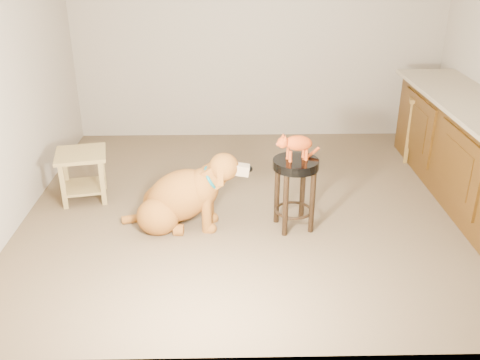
{
  "coord_description": "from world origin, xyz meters",
  "views": [
    {
      "loc": [
        -0.37,
        -4.52,
        2.37
      ],
      "look_at": [
        -0.28,
        -0.37,
        0.45
      ],
      "focal_mm": 40.0,
      "sensor_mm": 36.0,
      "label": 1
    }
  ],
  "objects_px": {
    "side_table": "(82,168)",
    "tabby_kitten": "(296,144)",
    "wood_stool": "(424,127)",
    "padded_stool": "(295,180)",
    "golden_retriever": "(181,197)"
  },
  "relations": [
    {
      "from": "wood_stool",
      "to": "side_table",
      "type": "distance_m",
      "value": 3.73
    },
    {
      "from": "padded_stool",
      "to": "tabby_kitten",
      "type": "bearing_deg",
      "value": -172.92
    },
    {
      "from": "padded_stool",
      "to": "golden_retriever",
      "type": "height_order",
      "value": "golden_retriever"
    },
    {
      "from": "side_table",
      "to": "tabby_kitten",
      "type": "bearing_deg",
      "value": -17.13
    },
    {
      "from": "padded_stool",
      "to": "tabby_kitten",
      "type": "xyz_separation_m",
      "value": [
        -0.01,
        -0.0,
        0.33
      ]
    },
    {
      "from": "wood_stool",
      "to": "tabby_kitten",
      "type": "distance_m",
      "value": 2.28
    },
    {
      "from": "padded_stool",
      "to": "golden_retriever",
      "type": "bearing_deg",
      "value": 177.56
    },
    {
      "from": "side_table",
      "to": "golden_retriever",
      "type": "distance_m",
      "value": 1.14
    },
    {
      "from": "tabby_kitten",
      "to": "padded_stool",
      "type": "bearing_deg",
      "value": -5.72
    },
    {
      "from": "side_table",
      "to": "tabby_kitten",
      "type": "height_order",
      "value": "tabby_kitten"
    },
    {
      "from": "padded_stool",
      "to": "wood_stool",
      "type": "xyz_separation_m",
      "value": [
        1.64,
        1.53,
        -0.07
      ]
    },
    {
      "from": "wood_stool",
      "to": "padded_stool",
      "type": "bearing_deg",
      "value": -136.93
    },
    {
      "from": "wood_stool",
      "to": "tabby_kitten",
      "type": "relative_size",
      "value": 1.86
    },
    {
      "from": "golden_retriever",
      "to": "tabby_kitten",
      "type": "xyz_separation_m",
      "value": [
        0.97,
        -0.04,
        0.51
      ]
    },
    {
      "from": "wood_stool",
      "to": "side_table",
      "type": "relative_size",
      "value": 1.35
    }
  ]
}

